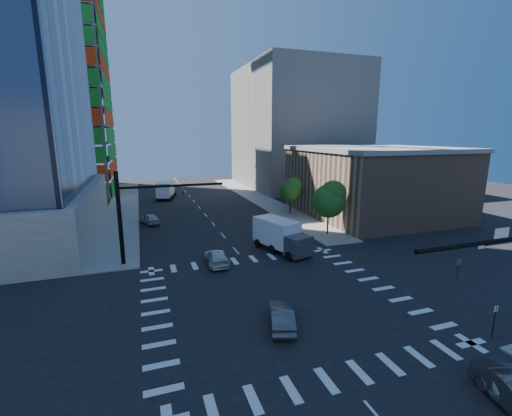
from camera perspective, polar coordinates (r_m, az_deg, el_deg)
name	(u,v)px	position (r m, az deg, el deg)	size (l,w,h in m)	color
ground	(278,300)	(27.28, 3.67, -15.00)	(160.00, 160.00, 0.00)	black
road_markings	(278,300)	(27.28, 3.67, -14.99)	(20.00, 20.00, 0.01)	silver
sidewalk_ne	(259,199)	(67.26, 0.52, 1.56)	(5.00, 60.00, 0.15)	gray
sidewalk_nw	(123,207)	(63.67, -21.22, 0.12)	(5.00, 60.00, 0.15)	gray
construction_building	(40,74)	(87.07, -32.37, 18.39)	(25.16, 34.50, 70.60)	slate
commercial_building	(373,181)	(56.61, 18.86, 4.27)	(20.50, 22.50, 10.60)	#8B6750
bg_building_ne	(295,128)	(85.54, 6.55, 13.12)	(24.00, 30.00, 28.00)	slate
signal_mast_nw	(136,209)	(34.59, -19.40, -0.13)	(10.20, 0.40, 9.00)	black
tree_south	(330,199)	(43.16, 12.25, 1.52)	(4.16, 4.16, 6.82)	#382316
tree_north	(292,190)	(53.87, 5.94, 3.06)	(3.54, 3.52, 5.78)	#382316
no_parking_sign	(495,318)	(26.56, 34.96, -14.78)	(0.30, 0.06, 2.20)	black
car_nb_far	(277,226)	(44.87, 3.44, -3.09)	(2.19, 4.75, 1.32)	black
car_sb_near	(217,257)	(34.04, -6.57, -8.11)	(1.95, 4.81, 1.39)	silver
car_sb_mid	(150,219)	(50.76, -17.28, -1.73)	(1.76, 4.36, 1.49)	#9B9DA2
car_sb_cross	(282,316)	(23.76, 4.28, -17.48)	(1.49, 4.26, 1.40)	#494A4E
box_truck_near	(283,238)	(36.95, 4.45, -5.08)	(4.58, 7.05, 3.42)	black
box_truck_far	(166,191)	(70.17, -14.70, 2.81)	(4.40, 7.09, 3.46)	black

